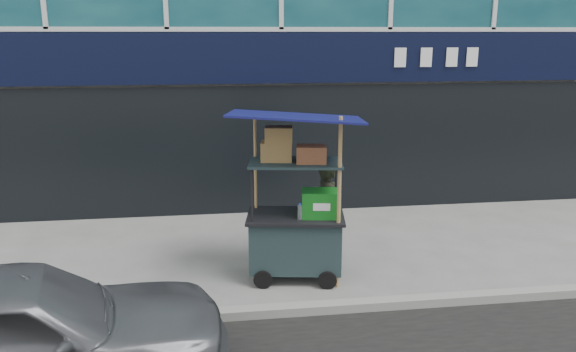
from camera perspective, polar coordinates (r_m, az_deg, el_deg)
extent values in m
plane|color=slate|center=(7.29, 3.28, -12.92)|extent=(80.00, 80.00, 0.00)
cube|color=gray|center=(7.09, 3.60, -13.22)|extent=(80.00, 0.18, 0.12)
cube|color=black|center=(10.31, -0.66, 11.90)|extent=(15.68, 0.06, 0.90)
cube|color=black|center=(10.56, -0.66, 2.65)|extent=(15.68, 0.04, 2.40)
cube|color=#1B2C2E|center=(7.84, 0.76, -6.75)|extent=(1.34, 0.91, 0.72)
cylinder|color=black|center=(7.66, -2.58, -10.49)|extent=(0.25, 0.09, 0.25)
cylinder|color=black|center=(7.65, 4.03, -10.53)|extent=(0.25, 0.09, 0.25)
cube|color=black|center=(7.71, 0.77, -4.10)|extent=(1.43, 1.00, 0.04)
cylinder|color=black|center=(7.34, -3.69, -2.11)|extent=(0.04, 0.04, 0.77)
cylinder|color=black|center=(7.33, 5.21, -2.16)|extent=(0.04, 0.04, 0.77)
cylinder|color=black|center=(7.93, -3.31, -0.84)|extent=(0.04, 0.04, 0.77)
cylinder|color=black|center=(7.92, 4.91, -0.89)|extent=(0.04, 0.04, 0.77)
cube|color=#1B2C2E|center=(7.51, 0.79, 1.36)|extent=(1.34, 0.91, 0.03)
cylinder|color=#A57B4A|center=(7.36, 5.19, -2.93)|extent=(0.06, 0.06, 2.32)
cylinder|color=#A57B4A|center=(7.97, -3.29, -1.92)|extent=(0.05, 0.05, 2.22)
cube|color=#0C0D44|center=(7.40, 0.81, 6.05)|extent=(1.92, 1.50, 0.20)
cube|color=#106816|center=(7.61, 3.39, -2.80)|extent=(0.57, 0.44, 0.36)
cylinder|color=silver|center=(7.48, 1.23, -3.70)|extent=(0.08, 0.08, 0.21)
cylinder|color=#183FB8|center=(7.45, 1.24, -2.87)|extent=(0.04, 0.04, 0.02)
cube|color=olive|center=(7.54, -1.17, 2.53)|extent=(0.46, 0.37, 0.26)
cube|color=olive|center=(7.43, 2.38, 2.24)|extent=(0.43, 0.35, 0.23)
cube|color=olive|center=(7.47, -0.95, 4.24)|extent=(0.40, 0.32, 0.21)
imported|color=black|center=(8.16, 4.16, -3.81)|extent=(0.42, 0.61, 1.60)
imported|color=#55575C|center=(5.83, -26.45, -14.48)|extent=(4.19, 2.33, 1.35)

